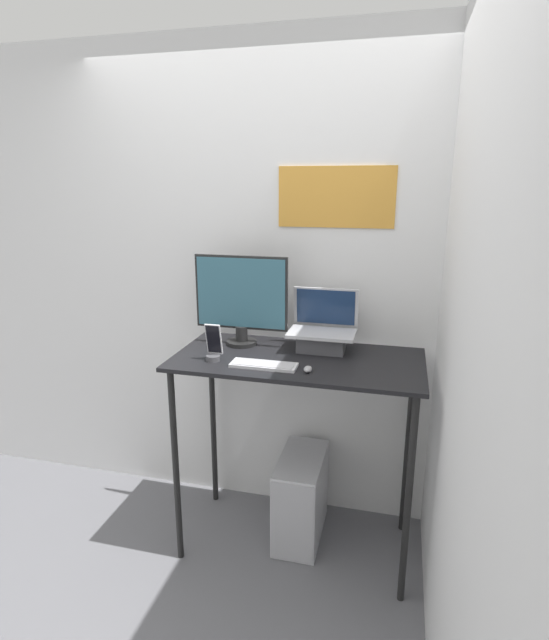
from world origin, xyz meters
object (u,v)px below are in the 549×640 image
at_px(laptop, 322,334).
at_px(monitor, 241,301).
at_px(mouse, 308,369).
at_px(keyboard, 264,365).
at_px(cell_phone, 213,349).
at_px(computer_tower, 301,497).

xyz_separation_m(laptop, monitor, (-0.42, -0.01, 0.15)).
distance_m(monitor, mouse, 0.55).
xyz_separation_m(keyboard, cell_phone, (-0.25, 0.02, 0.05)).
relative_size(cell_phone, computer_tower, 0.38).
bearing_deg(cell_phone, monitor, 78.47).
height_order(monitor, computer_tower, monitor).
xyz_separation_m(keyboard, computer_tower, (0.14, 0.23, -0.82)).
relative_size(monitor, cell_phone, 2.73).
relative_size(laptop, monitor, 0.68).
relative_size(laptop, cell_phone, 1.86).
distance_m(keyboard, computer_tower, 0.87).
bearing_deg(monitor, cell_phone, -101.53).
bearing_deg(mouse, keyboard, 175.40).
bearing_deg(keyboard, laptop, 53.92).
bearing_deg(mouse, computer_tower, 105.74).
relative_size(laptop, keyboard, 1.08).
bearing_deg(cell_phone, mouse, -5.02).
bearing_deg(cell_phone, computer_tower, 27.40).
bearing_deg(computer_tower, cell_phone, -152.60).
xyz_separation_m(monitor, keyboard, (0.20, -0.29, -0.22)).
bearing_deg(cell_phone, laptop, 30.47).
bearing_deg(keyboard, computer_tower, 58.49).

